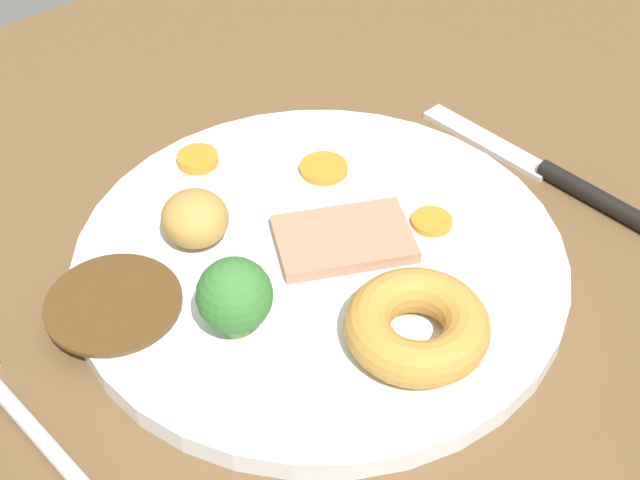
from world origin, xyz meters
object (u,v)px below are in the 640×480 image
at_px(yorkshire_pudding, 417,326).
at_px(broccoli_floret, 235,296).
at_px(meat_slice_main, 344,239).
at_px(fork, 7,400).
at_px(roast_potato_left, 195,218).
at_px(knife, 553,175).
at_px(carrot_coin_front, 433,222).
at_px(carrot_coin_back, 198,159).
at_px(dinner_plate, 320,260).
at_px(carrot_coin_side, 324,168).

distance_m(yorkshire_pudding, broccoli_floret, 0.10).
xyz_separation_m(meat_slice_main, fork, (-0.21, 0.03, -0.01)).
height_order(roast_potato_left, knife, roast_potato_left).
distance_m(carrot_coin_front, knife, 0.11).
xyz_separation_m(meat_slice_main, carrot_coin_back, (-0.02, 0.12, -0.00)).
xyz_separation_m(yorkshire_pudding, fork, (-0.19, 0.11, -0.02)).
bearing_deg(knife, meat_slice_main, 74.91).
height_order(meat_slice_main, carrot_coin_front, meat_slice_main).
xyz_separation_m(dinner_plate, fork, (-0.19, 0.03, -0.00)).
distance_m(yorkshire_pudding, knife, 0.19).
bearing_deg(dinner_plate, meat_slice_main, -12.55).
xyz_separation_m(dinner_plate, yorkshire_pudding, (-0.00, -0.09, 0.02)).
xyz_separation_m(yorkshire_pudding, carrot_coin_back, (-0.00, 0.21, -0.01)).
bearing_deg(carrot_coin_back, broccoli_floret, -115.94).
bearing_deg(roast_potato_left, knife, -22.57).
xyz_separation_m(roast_potato_left, carrot_coin_front, (0.12, -0.08, -0.01)).
distance_m(dinner_plate, meat_slice_main, 0.02).
xyz_separation_m(broccoli_floret, fork, (-0.12, 0.05, -0.04)).
bearing_deg(carrot_coin_front, knife, -5.16).
relative_size(carrot_coin_front, fork, 0.17).
height_order(roast_potato_left, carrot_coin_side, roast_potato_left).
bearing_deg(fork, roast_potato_left, -82.02).
relative_size(meat_slice_main, broccoli_floret, 1.69).
relative_size(dinner_plate, fork, 1.94).
relative_size(dinner_plate, broccoli_floret, 6.18).
height_order(dinner_plate, broccoli_floret, broccoli_floret).
height_order(carrot_coin_front, knife, carrot_coin_front).
bearing_deg(dinner_plate, yorkshire_pudding, -93.25).
height_order(roast_potato_left, carrot_coin_back, roast_potato_left).
distance_m(yorkshire_pudding, fork, 0.22).
xyz_separation_m(dinner_plate, meat_slice_main, (0.02, -0.00, 0.01)).
relative_size(yorkshire_pudding, carrot_coin_front, 3.09).
distance_m(dinner_plate, carrot_coin_front, 0.07).
relative_size(broccoli_floret, fork, 0.31).
relative_size(roast_potato_left, knife, 0.23).
relative_size(broccoli_floret, knife, 0.26).
bearing_deg(carrot_coin_back, fork, -153.56).
bearing_deg(yorkshire_pudding, knife, 15.95).
relative_size(dinner_plate, knife, 1.60).
bearing_deg(carrot_coin_front, broccoli_floret, 176.92).
xyz_separation_m(broccoli_floret, knife, (0.25, -0.02, -0.04)).
bearing_deg(yorkshire_pudding, meat_slice_main, 76.09).
bearing_deg(broccoli_floret, carrot_coin_side, 31.28).
height_order(carrot_coin_back, knife, carrot_coin_back).
height_order(roast_potato_left, broccoli_floret, broccoli_floret).
distance_m(yorkshire_pudding, carrot_coin_side, 0.16).
bearing_deg(dinner_plate, carrot_coin_side, 48.52).
xyz_separation_m(carrot_coin_back, fork, (-0.18, -0.09, -0.01)).
height_order(carrot_coin_side, fork, carrot_coin_side).
height_order(dinner_plate, yorkshire_pudding, yorkshire_pudding).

